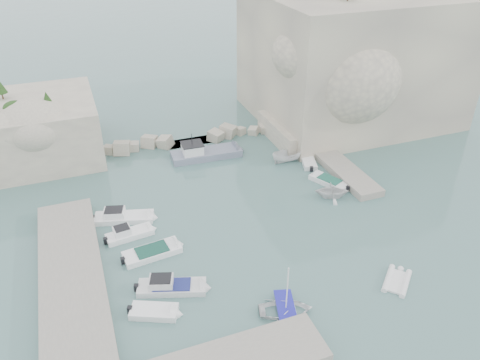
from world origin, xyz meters
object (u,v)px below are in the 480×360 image
object	(u,v)px
inflatable_dinghy	(396,283)
tender_east_a	(331,197)
motorboat_b	(130,237)
rowboat	(286,312)
motorboat_c	(153,255)
motorboat_a	(124,220)
work_boat	(206,157)
motorboat_d	(172,290)
tender_east_d	(289,161)
tender_east_b	(329,184)
tender_east_c	(308,162)
motorboat_e	(154,314)

from	to	relation	value
inflatable_dinghy	tender_east_a	world-z (taller)	tender_east_a
motorboat_b	inflatable_dinghy	distance (m)	24.13
rowboat	motorboat_c	bearing A→B (deg)	54.38
motorboat_a	work_boat	world-z (taller)	work_boat
motorboat_d	tender_east_d	distance (m)	24.68
tender_east_a	tender_east_d	world-z (taller)	tender_east_a
tender_east_d	motorboat_a	bearing A→B (deg)	99.81
motorboat_b	rowboat	xyz separation A→B (m)	(9.66, -13.68, 0.00)
tender_east_b	motorboat_c	bearing A→B (deg)	78.05
tender_east_a	tender_east_b	size ratio (longest dim) A/B	0.72
motorboat_a	tender_east_d	bearing A→B (deg)	30.22
motorboat_d	tender_east_c	size ratio (longest dim) A/B	1.29
motorboat_b	work_boat	xyz separation A→B (m)	(11.39, 12.67, 0.00)
motorboat_c	rowboat	bearing A→B (deg)	-58.55
motorboat_d	motorboat_e	bearing A→B (deg)	-113.81
motorboat_d	work_boat	distance (m)	22.90
motorboat_a	motorboat_d	bearing A→B (deg)	-63.03
tender_east_d	work_boat	bearing A→B (deg)	59.14
inflatable_dinghy	motorboat_e	bearing A→B (deg)	127.01
motorboat_e	tender_east_c	xyz separation A→B (m)	(22.27, 17.33, 0.00)
motorboat_c	tender_east_b	bearing A→B (deg)	6.84
motorboat_a	tender_east_c	size ratio (longest dim) A/B	1.35
inflatable_dinghy	tender_east_d	distance (m)	22.12
motorboat_a	tender_east_a	world-z (taller)	tender_east_a
rowboat	tender_east_a	bearing A→B (deg)	-25.58
tender_east_b	tender_east_d	xyz separation A→B (m)	(-1.87, 6.34, 0.00)
motorboat_e	work_boat	bearing A→B (deg)	88.33
motorboat_c	tender_east_a	distance (m)	19.89
work_boat	motorboat_b	bearing A→B (deg)	-129.14
motorboat_e	motorboat_b	bearing A→B (deg)	115.32
inflatable_dinghy	tender_east_a	xyz separation A→B (m)	(1.49, 13.24, 0.00)
tender_east_a	motorboat_a	bearing A→B (deg)	101.26
tender_east_d	tender_east_c	bearing A→B (deg)	-124.70
motorboat_a	inflatable_dinghy	xyz separation A→B (m)	(19.79, -16.86, 0.00)
motorboat_c	tender_east_b	world-z (taller)	same
motorboat_b	motorboat_c	distance (m)	3.62
work_boat	tender_east_a	bearing A→B (deg)	-51.03
motorboat_a	tender_east_a	bearing A→B (deg)	6.31
motorboat_b	work_boat	world-z (taller)	work_boat
rowboat	motorboat_a	bearing A→B (deg)	46.52
motorboat_c	tender_east_a	world-z (taller)	tender_east_a
rowboat	motorboat_e	bearing A→B (deg)	86.44
tender_east_a	tender_east_d	size ratio (longest dim) A/B	0.77
motorboat_e	tender_east_d	bearing A→B (deg)	66.58
motorboat_b	tender_east_c	distance (m)	23.52
motorboat_d	inflatable_dinghy	xyz separation A→B (m)	(17.62, -5.71, 0.00)
inflatable_dinghy	work_boat	bearing A→B (deg)	64.88
inflatable_dinghy	tender_east_d	bearing A→B (deg)	45.45
motorboat_d	rowboat	distance (m)	9.34
motorboat_d	tender_east_b	distance (m)	22.67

